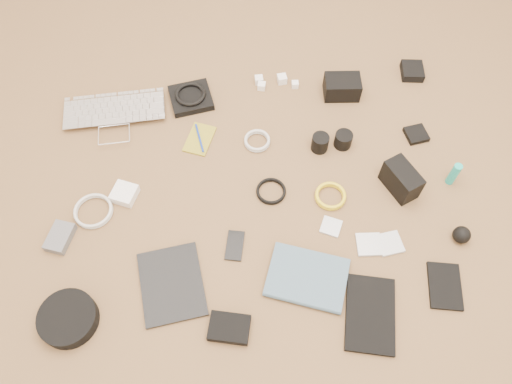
{
  "coord_description": "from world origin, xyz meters",
  "views": [
    {
      "loc": [
        -0.06,
        -0.86,
        1.49
      ],
      "look_at": [
        0.01,
        -0.01,
        0.02
      ],
      "focal_mm": 35.0,
      "sensor_mm": 36.0,
      "label": 1
    }
  ],
  "objects": [
    {
      "name": "laptop",
      "position": [
        -0.49,
        0.35,
        0.01
      ],
      "size": [
        0.39,
        0.28,
        0.03
      ],
      "primitive_type": "imported",
      "rotation": [
        0.0,
        0.0,
        0.06
      ],
      "color": "silver",
      "rests_on": "ground"
    },
    {
      "name": "headphone_pouch",
      "position": [
        -0.2,
        0.44,
        0.01
      ],
      "size": [
        0.18,
        0.17,
        0.03
      ],
      "primitive_type": "cube",
      "rotation": [
        0.0,
        0.0,
        0.19
      ],
      "color": "black",
      "rests_on": "ground"
    },
    {
      "name": "headphones",
      "position": [
        -0.2,
        0.44,
        0.03
      ],
      "size": [
        0.15,
        0.15,
        0.01
      ],
      "primitive_type": "torus",
      "rotation": [
        0.0,
        0.0,
        0.31
      ],
      "color": "black",
      "rests_on": "headphone_pouch"
    },
    {
      "name": "charger_a",
      "position": [
        0.07,
        0.51,
        0.01
      ],
      "size": [
        0.03,
        0.03,
        0.03
      ],
      "primitive_type": "cube",
      "rotation": [
        0.0,
        0.0,
        0.04
      ],
      "color": "white",
      "rests_on": "ground"
    },
    {
      "name": "charger_b",
      "position": [
        0.16,
        0.5,
        0.02
      ],
      "size": [
        0.04,
        0.04,
        0.03
      ],
      "primitive_type": "cube",
      "rotation": [
        0.0,
        0.0,
        0.12
      ],
      "color": "white",
      "rests_on": "ground"
    },
    {
      "name": "charger_c",
      "position": [
        0.21,
        0.47,
        0.01
      ],
      "size": [
        0.03,
        0.03,
        0.02
      ],
      "primitive_type": "cube",
      "rotation": [
        0.0,
        0.0,
        -0.05
      ],
      "color": "white",
      "rests_on": "ground"
    },
    {
      "name": "charger_d",
      "position": [
        0.08,
        0.48,
        0.01
      ],
      "size": [
        0.04,
        0.04,
        0.03
      ],
      "primitive_type": "cube",
      "rotation": [
        0.0,
        0.0,
        -0.24
      ],
      "color": "white",
      "rests_on": "ground"
    },
    {
      "name": "dslr_camera",
      "position": [
        0.38,
        0.42,
        0.04
      ],
      "size": [
        0.14,
        0.1,
        0.08
      ],
      "primitive_type": "cube",
      "rotation": [
        0.0,
        0.0,
        -0.07
      ],
      "color": "black",
      "rests_on": "ground"
    },
    {
      "name": "lens_pouch",
      "position": [
        0.68,
        0.5,
        0.02
      ],
      "size": [
        0.09,
        0.1,
        0.03
      ],
      "primitive_type": "cube",
      "rotation": [
        0.0,
        0.0,
        -0.12
      ],
      "color": "black",
      "rests_on": "ground"
    },
    {
      "name": "notebook_olive",
      "position": [
        -0.17,
        0.25,
        0.0
      ],
      "size": [
        0.13,
        0.16,
        0.01
      ],
      "primitive_type": "cube",
      "rotation": [
        0.0,
        0.0,
        -0.37
      ],
      "color": "olive",
      "rests_on": "ground"
    },
    {
      "name": "pen_blue",
      "position": [
        -0.17,
        0.25,
        0.01
      ],
      "size": [
        0.03,
        0.13,
        0.01
      ],
      "primitive_type": "cylinder",
      "rotation": [
        1.57,
        0.0,
        0.18
      ],
      "color": "#1532AB",
      "rests_on": "notebook_olive"
    },
    {
      "name": "cable_white_a",
      "position": [
        0.04,
        0.22,
        0.01
      ],
      "size": [
        0.11,
        0.11,
        0.01
      ],
      "primitive_type": "torus",
      "rotation": [
        0.0,
        0.0,
        -0.21
      ],
      "color": "silver",
      "rests_on": "ground"
    },
    {
      "name": "lens_a",
      "position": [
        0.26,
        0.17,
        0.03
      ],
      "size": [
        0.07,
        0.07,
        0.07
      ],
      "primitive_type": "cylinder",
      "rotation": [
        0.0,
        0.0,
        -0.15
      ],
      "color": "black",
      "rests_on": "ground"
    },
    {
      "name": "lens_b",
      "position": [
        0.34,
        0.18,
        0.03
      ],
      "size": [
        0.07,
        0.07,
        0.06
      ],
      "primitive_type": "cylinder",
      "rotation": [
        0.0,
        0.0,
        -0.14
      ],
      "color": "black",
      "rests_on": "ground"
    },
    {
      "name": "card_reader",
      "position": [
        0.62,
        0.2,
        0.01
      ],
      "size": [
        0.09,
        0.09,
        0.02
      ],
      "primitive_type": "cube",
      "rotation": [
        0.0,
        0.0,
        0.18
      ],
      "color": "black",
      "rests_on": "ground"
    },
    {
      "name": "power_brick",
      "position": [
        -0.44,
        0.03,
        0.02
      ],
      "size": [
        0.1,
        0.1,
        0.03
      ],
      "primitive_type": "cube",
      "rotation": [
        0.0,
        0.0,
        -0.4
      ],
      "color": "white",
      "rests_on": "ground"
    },
    {
      "name": "cable_white_b",
      "position": [
        -0.54,
        -0.03,
        0.01
      ],
      "size": [
        0.15,
        0.15,
        0.01
      ],
      "primitive_type": "torus",
      "rotation": [
        0.0,
        0.0,
        0.12
      ],
      "color": "silver",
      "rests_on": "ground"
    },
    {
      "name": "cable_black",
      "position": [
        0.06,
        -0.0,
        0.0
      ],
      "size": [
        0.1,
        0.1,
        0.01
      ],
      "primitive_type": "torus",
      "rotation": [
        0.0,
        0.0,
        -0.02
      ],
      "color": "black",
      "rests_on": "ground"
    },
    {
      "name": "cable_yellow",
      "position": [
        0.26,
        -0.04,
        0.01
      ],
      "size": [
        0.14,
        0.14,
        0.01
      ],
      "primitive_type": "torus",
      "rotation": [
        0.0,
        0.0,
        -0.36
      ],
      "color": "yellow",
      "rests_on": "ground"
    },
    {
      "name": "flash",
      "position": [
        0.51,
        -0.02,
        0.05
      ],
      "size": [
        0.12,
        0.15,
        0.1
      ],
      "primitive_type": "cube",
      "rotation": [
        0.0,
        0.0,
        0.43
      ],
      "color": "black",
      "rests_on": "ground"
    },
    {
      "name": "lens_cleaner",
      "position": [
        0.69,
        -0.01,
        0.05
      ],
      "size": [
        0.03,
        0.03,
        0.1
      ],
      "primitive_type": "cylinder",
      "rotation": [
        0.0,
        0.0,
        -0.02
      ],
      "color": "#1BB1A2",
      "rests_on": "ground"
    },
    {
      "name": "battery_charger",
      "position": [
        -0.64,
        -0.12,
        0.01
      ],
      "size": [
        0.1,
        0.12,
        0.03
      ],
      "primitive_type": "cube",
      "rotation": [
        0.0,
        0.0,
        -0.33
      ],
      "color": "#58585D",
      "rests_on": "ground"
    },
    {
      "name": "tablet",
      "position": [
        -0.28,
        -0.3,
        0.01
      ],
      "size": [
        0.22,
        0.27,
        0.01
      ],
      "primitive_type": "cube",
      "rotation": [
        0.0,
        0.0,
        0.14
      ],
      "color": "black",
      "rests_on": "ground"
    },
    {
      "name": "phone",
      "position": [
        -0.07,
        -0.19,
        0.0
      ],
      "size": [
        0.07,
        0.11,
        0.01
      ],
      "primitive_type": "cube",
      "rotation": [
        0.0,
        0.0,
        -0.19
      ],
      "color": "black",
      "rests_on": "ground"
    },
    {
      "name": "filter_case_left",
      "position": [
        0.25,
        -0.15,
        0.0
      ],
      "size": [
        0.08,
        0.08,
        0.01
      ],
      "primitive_type": "cube",
      "rotation": [
        0.0,
        0.0,
        -0.43
      ],
      "color": "silver",
      "rests_on": "ground"
    },
    {
      "name": "filter_case_mid",
      "position": [
        0.36,
        -0.22,
        0.01
      ],
      "size": [
        0.08,
        0.08,
        0.01
      ],
      "primitive_type": "cube",
      "rotation": [
        0.0,
        0.0,
        -0.05
      ],
      "color": "silver",
      "rests_on": "ground"
    },
    {
      "name": "filter_case_right",
      "position": [
        0.43,
        -0.23,
        0.01
      ],
      "size": [
        0.09,
        0.09,
        0.01
      ],
      "primitive_type": "cube",
      "rotation": [
        0.0,
        0.0,
        0.15
      ],
      "color": "silver",
      "rests_on": "ground"
    },
    {
      "name": "air_blower",
      "position": [
        0.66,
        -0.23,
        0.03
      ],
      "size": [
        0.06,
        0.06,
        0.06
      ],
      "primitive_type": "sphere",
      "rotation": [
        0.0,
        0.0,
        -0.08
      ],
      "color": "black",
      "rests_on": "ground"
    },
    {
      "name": "headphone_case",
      "position": [
        -0.58,
        -0.39,
        0.02
      ],
      "size": [
        0.22,
        0.22,
        0.05
      ],
      "primitive_type": "cylinder",
      "rotation": [
        0.0,
        0.0,
        0.34
      ],
      "color": "black",
      "rests_on": "ground"
    },
    {
      "name": "drive_case",
      "position": [
        -0.11,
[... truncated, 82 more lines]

